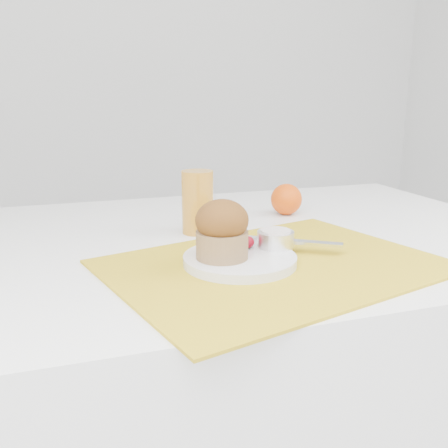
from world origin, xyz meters
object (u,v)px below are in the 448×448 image
object	(u,v)px
table	(234,403)
juice_glass	(198,202)
orange	(286,199)
muffin	(222,230)
plate	(240,260)

from	to	relation	value
table	juice_glass	world-z (taller)	juice_glass
orange	muffin	bearing A→B (deg)	-129.77
table	orange	size ratio (longest dim) A/B	17.14
juice_glass	muffin	size ratio (longest dim) A/B	1.18
plate	muffin	distance (m)	0.06
table	muffin	distance (m)	0.48
plate	orange	size ratio (longest dim) A/B	2.56
juice_glass	muffin	xyz separation A→B (m)	(-0.02, -0.22, 0.00)
juice_glass	muffin	distance (m)	0.22
table	muffin	xyz separation A→B (m)	(-0.08, -0.18, 0.44)
orange	muffin	distance (m)	0.39
juice_glass	muffin	bearing A→B (deg)	-95.34
table	plate	bearing A→B (deg)	-107.00
table	juice_glass	size ratio (longest dim) A/B	9.77
orange	juice_glass	distance (m)	0.25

